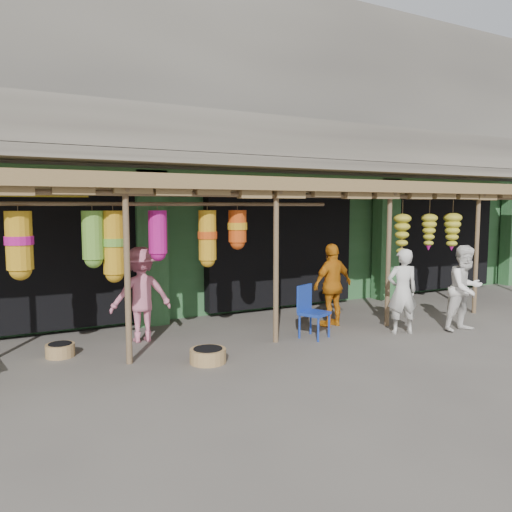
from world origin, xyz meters
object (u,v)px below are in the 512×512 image
blue_chair (310,308)px  person_right (465,288)px  person_vendor (333,285)px  person_front (402,291)px  person_shopper (141,294)px

blue_chair → person_right: (2.80, -0.97, 0.28)m
person_right → person_vendor: bearing=144.9°
person_front → person_shopper: 4.67m
person_right → person_shopper: bearing=160.6°
person_front → person_right: person_right is taller
blue_chair → person_shopper: size_ratio=0.57×
person_front → person_vendor: (-0.79, 1.05, 0.03)m
blue_chair → person_shopper: (-2.70, 1.16, 0.30)m
person_right → person_shopper: person_shopper is taller
person_right → person_vendor: (-1.95, 1.46, 0.00)m
person_right → person_shopper: (-5.50, 2.13, 0.01)m
person_vendor → blue_chair: bearing=22.0°
blue_chair → person_vendor: size_ratio=0.58×
person_right → person_vendor: 2.44m
blue_chair → person_shopper: person_shopper is taller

